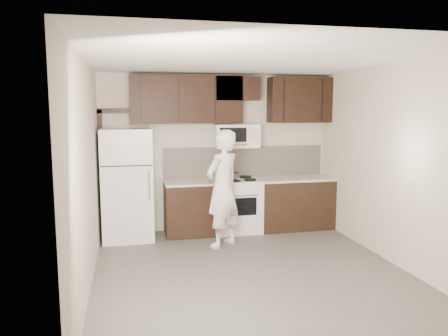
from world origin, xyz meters
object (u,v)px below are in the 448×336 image
object	(u,v)px
person	(223,189)
refrigerator	(127,185)
microwave	(236,136)
stove	(238,205)

from	to	relation	value
person	refrigerator	bearing A→B (deg)	-63.01
microwave	stove	bearing A→B (deg)	-89.90
stove	refrigerator	size ratio (longest dim) A/B	0.52
stove	person	size ratio (longest dim) A/B	0.52
refrigerator	person	world-z (taller)	person
refrigerator	person	distance (m)	1.58
microwave	person	bearing A→B (deg)	-116.49
refrigerator	person	xyz separation A→B (m)	(1.43, -0.68, 0.00)
stove	microwave	distance (m)	1.20
stove	microwave	xyz separation A→B (m)	(-0.00, 0.12, 1.19)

